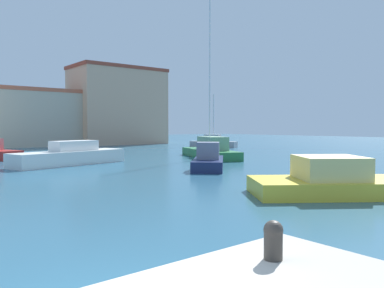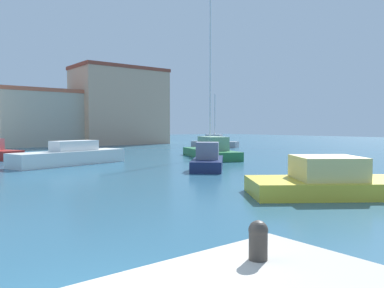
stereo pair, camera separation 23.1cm
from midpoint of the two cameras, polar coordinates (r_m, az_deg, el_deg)
name	(u,v)px [view 2 (the right image)]	position (r m, az deg, el deg)	size (l,w,h in m)	color
water	(167,161)	(30.28, -3.52, -2.49)	(160.00, 160.00, 0.00)	#285670
mooring_bollard	(258,239)	(5.13, 11.00, -13.50)	(0.25, 0.25, 0.50)	#38332D
sailboat_green_outer_mooring	(211,150)	(33.03, 2.98, -0.87)	(5.34, 8.89, 13.49)	#28703D
motorboat_white_far_right	(71,156)	(28.49, -17.18, -1.68)	(8.57, 4.17, 1.67)	white
motorboat_navy_distant_east	(208,161)	(24.53, 2.61, -2.45)	(5.16, 5.26, 1.70)	#19234C
motorboat_yellow_center_channel	(351,182)	(16.43, 22.70, -5.23)	(8.56, 7.28, 1.53)	gold
sailboat_grey_behind_lamppost	(215,143)	(50.10, 3.46, 0.20)	(4.22, 6.08, 6.81)	gray
warehouse_block	(41,118)	(55.84, -21.18, 3.62)	(11.21, 5.24, 7.67)	#B2A893
waterfront_apartments	(120,106)	(60.26, -10.46, 5.49)	(13.55, 7.84, 11.52)	tan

